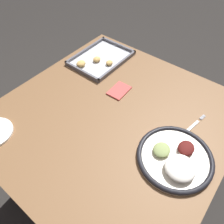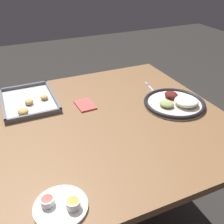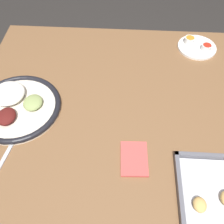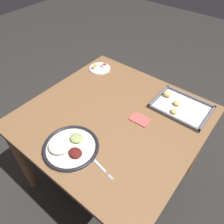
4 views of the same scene
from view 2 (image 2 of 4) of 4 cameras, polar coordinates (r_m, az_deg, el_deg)
The scene contains 7 objects.
ground_plane at distance 1.72m, azimuth -0.11°, elevation -22.66°, with size 8.00×8.00×0.00m, color #282623.
dining_table at distance 1.26m, azimuth -0.13°, elevation -5.19°, with size 1.03×1.02×0.75m.
dinner_plate at distance 1.32m, azimuth 13.69°, elevation 2.01°, with size 0.30×0.30×0.05m.
fork at distance 1.45m, azimuth 8.81°, elevation 4.66°, with size 0.20×0.05×0.00m.
saucer_plate at distance 0.83m, azimuth -11.05°, elevation -19.33°, with size 0.16×0.16×0.04m.
baking_tray at distance 1.37m, azimuth -17.65°, elevation 2.19°, with size 0.34×0.26×0.04m.
napkin at distance 1.29m, azimuth -5.87°, elevation 1.53°, with size 0.12×0.09×0.01m.
Camera 2 is at (-0.93, 0.41, 1.39)m, focal length 42.00 mm.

